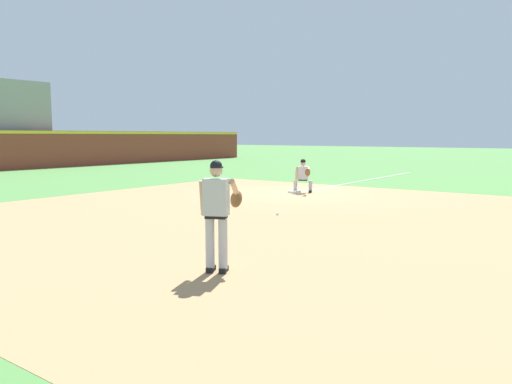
{
  "coord_description": "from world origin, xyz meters",
  "views": [
    {
      "loc": [
        -16.69,
        -10.25,
        2.25
      ],
      "look_at": [
        -7.4,
        -3.5,
        0.95
      ],
      "focal_mm": 35.0,
      "sensor_mm": 36.0,
      "label": 1
    }
  ],
  "objects_px": {
    "first_base_bag": "(294,192)",
    "first_baseman": "(303,174)",
    "baseball": "(278,214)",
    "pitcher": "(218,209)"
  },
  "relations": [
    {
      "from": "first_base_bag",
      "to": "first_baseman",
      "type": "height_order",
      "value": "first_baseman"
    },
    {
      "from": "baseball",
      "to": "first_baseman",
      "type": "height_order",
      "value": "first_baseman"
    },
    {
      "from": "baseball",
      "to": "first_base_bag",
      "type": "bearing_deg",
      "value": 26.72
    },
    {
      "from": "first_baseman",
      "to": "baseball",
      "type": "bearing_deg",
      "value": -156.56
    },
    {
      "from": "baseball",
      "to": "pitcher",
      "type": "bearing_deg",
      "value": -155.8
    },
    {
      "from": "first_base_bag",
      "to": "first_baseman",
      "type": "bearing_deg",
      "value": -34.49
    },
    {
      "from": "pitcher",
      "to": "first_baseman",
      "type": "bearing_deg",
      "value": 23.83
    },
    {
      "from": "first_base_bag",
      "to": "baseball",
      "type": "relative_size",
      "value": 5.14
    },
    {
      "from": "baseball",
      "to": "pitcher",
      "type": "xyz_separation_m",
      "value": [
        -5.53,
        -2.48,
        1.02
      ]
    },
    {
      "from": "first_base_bag",
      "to": "first_baseman",
      "type": "distance_m",
      "value": 0.78
    }
  ]
}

